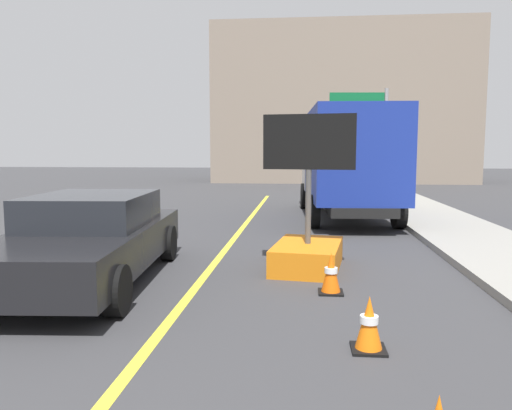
{
  "coord_description": "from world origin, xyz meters",
  "views": [
    {
      "loc": [
        1.62,
        1.49,
        2.09
      ],
      "look_at": [
        1.12,
        6.74,
        1.5
      ],
      "focal_mm": 34.85,
      "sensor_mm": 36.0,
      "label": 1
    }
  ],
  "objects_px": {
    "pickup_car": "(89,238)",
    "traffic_cone_mid_lane": "(369,324)",
    "highway_guide_sign": "(369,122)",
    "traffic_cone_far_lane": "(331,274)",
    "box_truck": "(347,161)",
    "arrow_board_trailer": "(308,242)"
  },
  "relations": [
    {
      "from": "highway_guide_sign",
      "to": "traffic_cone_far_lane",
      "type": "height_order",
      "value": "highway_guide_sign"
    },
    {
      "from": "box_truck",
      "to": "pickup_car",
      "type": "relative_size",
      "value": 1.43
    },
    {
      "from": "pickup_car",
      "to": "highway_guide_sign",
      "type": "bearing_deg",
      "value": 69.05
    },
    {
      "from": "traffic_cone_mid_lane",
      "to": "arrow_board_trailer",
      "type": "bearing_deg",
      "value": 99.64
    },
    {
      "from": "pickup_car",
      "to": "highway_guide_sign",
      "type": "distance_m",
      "value": 18.31
    },
    {
      "from": "box_truck",
      "to": "highway_guide_sign",
      "type": "relative_size",
      "value": 1.42
    },
    {
      "from": "pickup_car",
      "to": "traffic_cone_mid_lane",
      "type": "relative_size",
      "value": 8.51
    },
    {
      "from": "arrow_board_trailer",
      "to": "traffic_cone_far_lane",
      "type": "relative_size",
      "value": 4.51
    },
    {
      "from": "traffic_cone_far_lane",
      "to": "arrow_board_trailer",
      "type": "bearing_deg",
      "value": 102.25
    },
    {
      "from": "pickup_car",
      "to": "traffic_cone_mid_lane",
      "type": "bearing_deg",
      "value": -30.4
    },
    {
      "from": "box_truck",
      "to": "pickup_car",
      "type": "xyz_separation_m",
      "value": [
        -4.68,
        -7.79,
        -1.07
      ]
    },
    {
      "from": "arrow_board_trailer",
      "to": "box_truck",
      "type": "xyz_separation_m",
      "value": [
        1.23,
        6.6,
        1.28
      ]
    },
    {
      "from": "highway_guide_sign",
      "to": "box_truck",
      "type": "bearing_deg",
      "value": -101.1
    },
    {
      "from": "traffic_cone_mid_lane",
      "to": "traffic_cone_far_lane",
      "type": "xyz_separation_m",
      "value": [
        -0.28,
        2.07,
        0.01
      ]
    },
    {
      "from": "arrow_board_trailer",
      "to": "pickup_car",
      "type": "height_order",
      "value": "arrow_board_trailer"
    },
    {
      "from": "highway_guide_sign",
      "to": "traffic_cone_far_lane",
      "type": "distance_m",
      "value": 17.71
    },
    {
      "from": "highway_guide_sign",
      "to": "pickup_car",
      "type": "bearing_deg",
      "value": -110.95
    },
    {
      "from": "box_truck",
      "to": "pickup_car",
      "type": "distance_m",
      "value": 9.15
    },
    {
      "from": "highway_guide_sign",
      "to": "traffic_cone_mid_lane",
      "type": "height_order",
      "value": "highway_guide_sign"
    },
    {
      "from": "box_truck",
      "to": "highway_guide_sign",
      "type": "height_order",
      "value": "highway_guide_sign"
    },
    {
      "from": "pickup_car",
      "to": "traffic_cone_far_lane",
      "type": "height_order",
      "value": "pickup_car"
    },
    {
      "from": "arrow_board_trailer",
      "to": "highway_guide_sign",
      "type": "xyz_separation_m",
      "value": [
        3.02,
        15.72,
        2.94
      ]
    }
  ]
}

